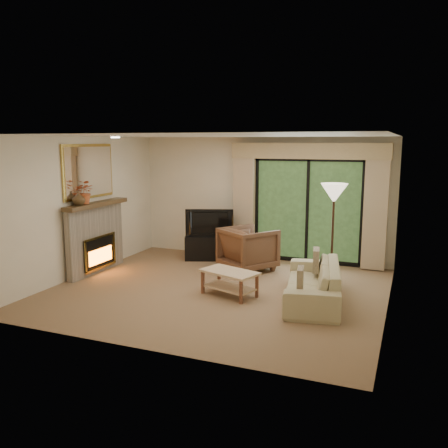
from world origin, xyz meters
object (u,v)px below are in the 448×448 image
at_px(armchair, 248,249).
at_px(coffee_table, 230,283).
at_px(sofa, 313,282).
at_px(media_console, 210,247).

relative_size(armchair, coffee_table, 1.02).
bearing_deg(sofa, media_console, -136.20).
xyz_separation_m(armchair, coffee_table, (0.23, -1.61, -0.22)).
distance_m(media_console, sofa, 3.20).
height_order(media_console, sofa, sofa).
xyz_separation_m(armchair, sofa, (1.55, -1.34, -0.13)).
bearing_deg(armchair, coffee_table, 132.23).
relative_size(sofa, coffee_table, 2.24).
bearing_deg(media_console, sofa, -56.28).
height_order(armchair, sofa, armchair).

